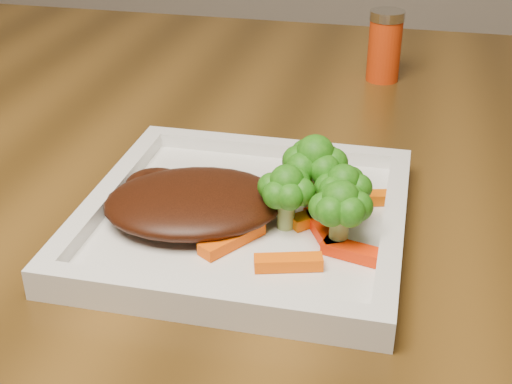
# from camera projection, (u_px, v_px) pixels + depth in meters

# --- Properties ---
(plate) EXTENTS (0.27, 0.27, 0.01)m
(plate) POSITION_uv_depth(u_px,v_px,m) (245.00, 222.00, 0.62)
(plate) COLOR white
(plate) RESTS_ON dining_table
(steak) EXTENTS (0.18, 0.16, 0.03)m
(steak) POSITION_uv_depth(u_px,v_px,m) (194.00, 202.00, 0.61)
(steak) COLOR #3A1508
(steak) RESTS_ON plate
(broccoli_0) EXTENTS (0.07, 0.07, 0.07)m
(broccoli_0) POSITION_uv_depth(u_px,v_px,m) (315.00, 170.00, 0.61)
(broccoli_0) COLOR #166110
(broccoli_0) RESTS_ON plate
(broccoli_1) EXTENTS (0.06, 0.06, 0.06)m
(broccoli_1) POSITION_uv_depth(u_px,v_px,m) (343.00, 191.00, 0.59)
(broccoli_1) COLOR #197413
(broccoli_1) RESTS_ON plate
(broccoli_2) EXTENTS (0.06, 0.06, 0.06)m
(broccoli_2) POSITION_uv_depth(u_px,v_px,m) (340.00, 216.00, 0.56)
(broccoli_2) COLOR #265F0F
(broccoli_2) RESTS_ON plate
(broccoli_3) EXTENTS (0.06, 0.06, 0.06)m
(broccoli_3) POSITION_uv_depth(u_px,v_px,m) (286.00, 195.00, 0.58)
(broccoli_3) COLOR #367814
(broccoli_3) RESTS_ON plate
(carrot_0) EXTENTS (0.05, 0.03, 0.01)m
(carrot_0) POSITION_uv_depth(u_px,v_px,m) (288.00, 262.00, 0.54)
(carrot_0) COLOR #FF5B04
(carrot_0) RESTS_ON plate
(carrot_1) EXTENTS (0.06, 0.03, 0.01)m
(carrot_1) POSITION_uv_depth(u_px,v_px,m) (358.00, 253.00, 0.55)
(carrot_1) COLOR red
(carrot_1) RESTS_ON plate
(carrot_2) EXTENTS (0.05, 0.06, 0.01)m
(carrot_2) POSITION_uv_depth(u_px,v_px,m) (232.00, 239.00, 0.57)
(carrot_2) COLOR #F95304
(carrot_2) RESTS_ON plate
(carrot_3) EXTENTS (0.05, 0.03, 0.01)m
(carrot_3) POSITION_uv_depth(u_px,v_px,m) (372.00, 198.00, 0.63)
(carrot_3) COLOR #D35503
(carrot_3) RESTS_ON plate
(carrot_4) EXTENTS (0.04, 0.05, 0.01)m
(carrot_4) POSITION_uv_depth(u_px,v_px,m) (287.00, 177.00, 0.67)
(carrot_4) COLOR #E85603
(carrot_4) RESTS_ON plate
(carrot_5) EXTENTS (0.04, 0.06, 0.01)m
(carrot_5) POSITION_uv_depth(u_px,v_px,m) (323.00, 229.00, 0.58)
(carrot_5) COLOR #FF2804
(carrot_5) RESTS_ON plate
(carrot_6) EXTENTS (0.05, 0.05, 0.01)m
(carrot_6) POSITION_uv_depth(u_px,v_px,m) (319.00, 216.00, 0.60)
(carrot_6) COLOR #D15C03
(carrot_6) RESTS_ON plate
(spice_shaker) EXTENTS (0.05, 0.05, 0.09)m
(spice_shaker) POSITION_uv_depth(u_px,v_px,m) (385.00, 46.00, 0.92)
(spice_shaker) COLOR red
(spice_shaker) RESTS_ON dining_table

